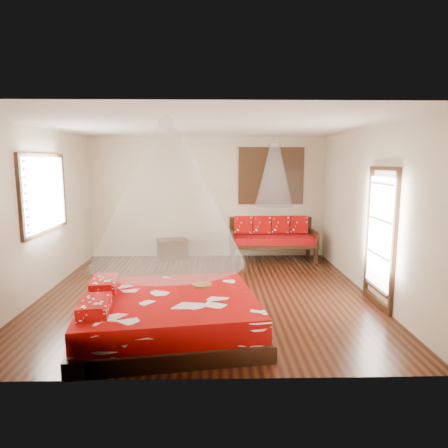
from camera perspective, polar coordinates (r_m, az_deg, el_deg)
The scene contains 10 objects.
room at distance 6.65m, azimuth -2.72°, elevation 1.70°, with size 5.54×5.54×2.84m.
bed at distance 5.40m, azimuth -7.94°, elevation -12.68°, with size 2.55×2.37×0.65m.
daybed at distance 9.23m, azimuth 6.88°, elevation -1.82°, with size 1.94×0.86×0.98m.
storage_chest at distance 9.31m, azimuth -7.38°, elevation -3.55°, with size 0.80×0.68×0.47m.
shutter_panel at distance 9.41m, azimuth 6.75°, elevation 6.82°, with size 1.52×0.06×1.32m.
window_left at distance 7.39m, azimuth -24.24°, elevation 4.00°, with size 0.10×1.74×1.34m.
glazed_door at distance 6.62m, azimuth 21.42°, elevation -1.84°, with size 0.08×1.02×2.16m.
wine_tray at distance 5.67m, azimuth -3.16°, elevation -8.25°, with size 0.27×0.27×0.22m.
mosquito_net_main at distance 5.04m, azimuth -8.07°, elevation 4.47°, with size 1.96×1.96×1.80m, color white.
mosquito_net_daybed at distance 8.94m, azimuth 7.18°, elevation 7.35°, with size 0.85×0.85×1.50m, color white.
Camera 1 is at (0.16, -6.59, 2.23)m, focal length 32.00 mm.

